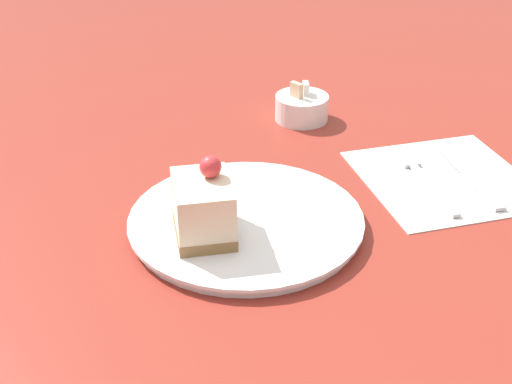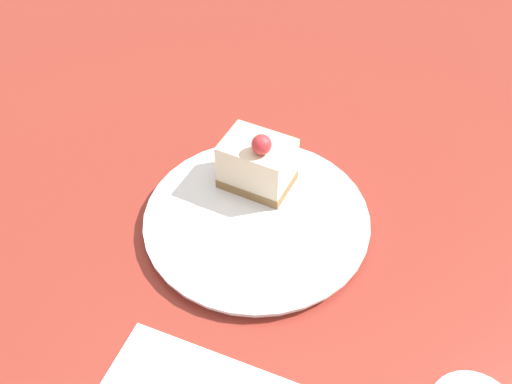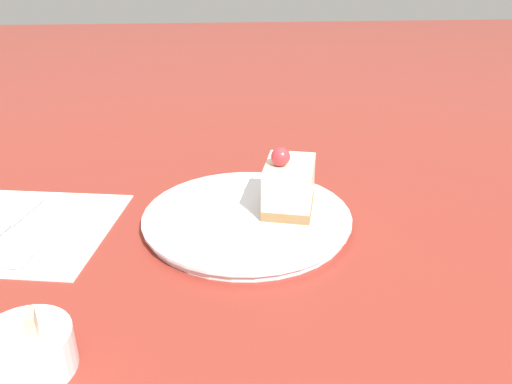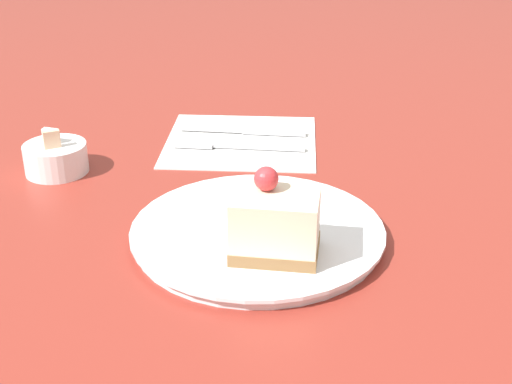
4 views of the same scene
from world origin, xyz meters
name	(u,v)px [view 2 (image 2 of 4)]	position (x,y,z in m)	size (l,w,h in m)	color
ground_plane	(273,213)	(0.00, 0.00, 0.00)	(4.00, 4.00, 0.00)	maroon
plate	(257,220)	(0.02, -0.02, 0.01)	(0.26, 0.26, 0.01)	white
cake_slice	(257,163)	(-0.03, -0.03, 0.05)	(0.08, 0.10, 0.09)	olive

